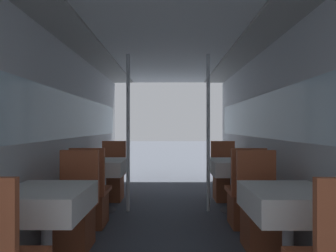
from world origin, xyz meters
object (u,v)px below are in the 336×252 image
at_px(chair_right_near_1, 245,202).
at_px(chair_left_far_0, 74,218).
at_px(dining_table_right_0, 288,204).
at_px(chair_right_far_0, 261,219).
at_px(support_pole_right_1, 208,133).
at_px(support_pole_left_1, 128,133).
at_px(dining_table_right_1, 233,168).
at_px(chair_left_near_1, 91,202).
at_px(chair_right_far_1, 225,182).
at_px(dining_table_left_0, 47,204).
at_px(dining_table_left_1, 103,168).
at_px(chair_left_far_1, 112,182).

bearing_deg(chair_right_near_1, chair_left_far_0, -163.14).
xyz_separation_m(dining_table_right_0, chair_right_far_0, (0.00, 0.58, -0.31)).
bearing_deg(support_pole_right_1, support_pole_left_1, 180.00).
height_order(chair_left_far_0, dining_table_right_0, chair_left_far_0).
relative_size(support_pole_left_1, dining_table_right_1, 3.07).
xyz_separation_m(chair_left_near_1, chair_right_far_1, (1.86, 1.16, 0.00)).
bearing_deg(chair_left_near_1, dining_table_right_1, 17.30).
xyz_separation_m(support_pole_left_1, chair_right_far_0, (1.50, -1.14, -0.82)).
bearing_deg(chair_right_far_0, support_pole_left_1, -37.25).
relative_size(chair_left_near_1, support_pole_right_1, 0.43).
bearing_deg(chair_left_near_1, support_pole_right_1, 21.08).
bearing_deg(dining_table_right_1, dining_table_left_0, -137.20).
relative_size(dining_table_right_1, chair_right_far_1, 0.76).
relative_size(dining_table_left_1, support_pole_right_1, 0.33).
height_order(chair_left_far_1, support_pole_right_1, support_pole_right_1).
bearing_deg(chair_right_near_1, chair_left_near_1, 180.00).
height_order(chair_left_near_1, dining_table_right_1, chair_left_near_1).
relative_size(chair_left_far_1, chair_right_far_0, 1.00).
bearing_deg(dining_table_right_0, dining_table_left_1, 137.20).
xyz_separation_m(chair_left_near_1, support_pole_right_1, (1.50, 0.58, 0.82)).
height_order(dining_table_left_0, chair_left_far_0, chair_left_far_0).
bearing_deg(dining_table_right_1, support_pole_right_1, 180.00).
bearing_deg(support_pole_left_1, chair_right_far_1, 21.08).
bearing_deg(dining_table_left_0, chair_left_far_0, 90.00).
bearing_deg(chair_right_far_0, chair_right_near_1, -90.00).
distance_m(support_pole_left_1, support_pole_right_1, 1.14).
relative_size(dining_table_left_0, chair_left_far_1, 0.76).
bearing_deg(dining_table_left_0, chair_right_near_1, 31.57).
bearing_deg(support_pole_right_1, chair_right_near_1, -58.36).
xyz_separation_m(dining_table_left_1, chair_left_near_1, (0.00, -0.58, -0.31)).
bearing_deg(chair_left_far_1, chair_right_near_1, 148.08).
bearing_deg(chair_left_far_0, dining_table_right_0, 162.70).
bearing_deg(chair_right_far_1, dining_table_left_0, 51.06).
distance_m(dining_table_left_1, dining_table_right_1, 1.86).
relative_size(dining_table_left_0, dining_table_left_1, 1.00).
height_order(chair_right_far_1, support_pole_right_1, support_pole_right_1).
bearing_deg(support_pole_left_1, chair_left_near_1, -121.64).
bearing_deg(support_pole_left_1, support_pole_right_1, 0.00).
distance_m(chair_right_far_0, support_pole_right_1, 1.45).
xyz_separation_m(chair_left_far_0, dining_table_right_1, (1.86, 1.14, 0.31)).
height_order(dining_table_left_0, chair_left_far_1, chair_left_far_1).
xyz_separation_m(dining_table_left_0, chair_right_far_1, (1.86, 2.30, -0.31)).
height_order(support_pole_left_1, dining_table_right_1, support_pole_left_1).
distance_m(support_pole_left_1, chair_right_far_1, 1.81).
bearing_deg(chair_left_near_1, chair_left_far_1, 90.00).
distance_m(chair_left_near_1, chair_right_far_1, 2.19).
bearing_deg(chair_right_far_1, support_pole_right_1, 58.36).
relative_size(dining_table_left_0, chair_right_near_1, 0.76).
relative_size(chair_left_near_1, chair_right_far_0, 1.00).
bearing_deg(dining_table_left_1, chair_right_far_1, 17.30).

